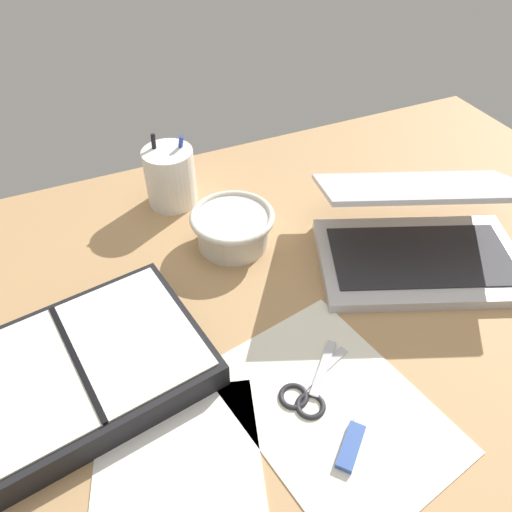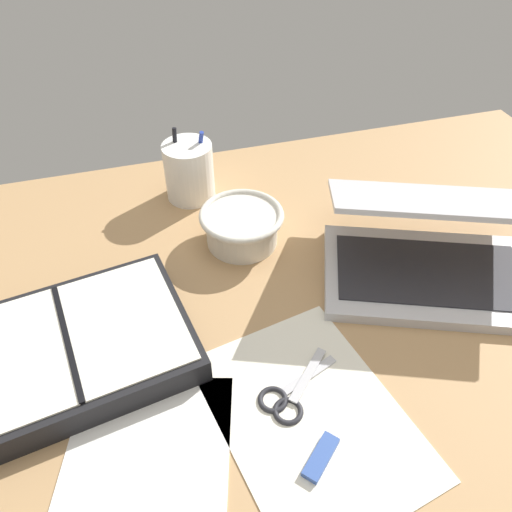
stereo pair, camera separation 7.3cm
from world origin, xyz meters
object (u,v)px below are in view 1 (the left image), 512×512
at_px(pen_cup, 170,177).
at_px(scissors, 307,393).
at_px(laptop, 421,235).
at_px(bowl, 233,227).
at_px(planner, 80,370).

xyz_separation_m(pen_cup, scissors, (0.03, -0.47, -0.05)).
bearing_deg(scissors, laptop, -3.91).
distance_m(laptop, bowl, 0.31).
xyz_separation_m(bowl, scissors, (-0.02, -0.31, -0.03)).
distance_m(pen_cup, planner, 0.40).
relative_size(planner, scissors, 2.91).
height_order(laptop, scissors, laptop).
distance_m(laptop, scissors, 0.33).
bearing_deg(pen_cup, bowl, -69.59).
height_order(pen_cup, planner, pen_cup).
relative_size(laptop, pen_cup, 2.95).
distance_m(bowl, planner, 0.33).
xyz_separation_m(pen_cup, planner, (-0.23, -0.33, -0.03)).
xyz_separation_m(laptop, scissors, (-0.29, -0.16, -0.04)).
distance_m(bowl, pen_cup, 0.17).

